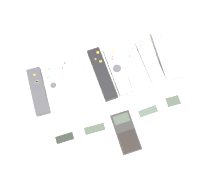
{
  "coord_description": "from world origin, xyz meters",
  "views": [
    {
      "loc": [
        -0.1,
        -0.31,
        1.05
      ],
      "look_at": [
        0.0,
        0.03,
        0.01
      ],
      "focal_mm": 50.0,
      "sensor_mm": 36.0,
      "label": 1
    }
  ],
  "objects_px": {
    "remote_1": "(54,87)",
    "calculator_1": "(98,141)",
    "remote_5": "(117,71)",
    "calculator_2": "(126,132)",
    "remote_4": "(102,74)",
    "remote_7": "(150,62)",
    "remote_8": "(166,56)",
    "calculator_0": "(68,150)",
    "calculator_4": "(178,116)",
    "remote_2": "(71,84)",
    "remote_0": "(38,91)",
    "remote_6": "(134,67)",
    "remote_3": "(87,78)",
    "calculator_3": "(152,123)"
  },
  "relations": [
    {
      "from": "calculator_3",
      "to": "calculator_2",
      "type": "bearing_deg",
      "value": -179.46
    },
    {
      "from": "remote_6",
      "to": "remote_8",
      "type": "relative_size",
      "value": 0.92
    },
    {
      "from": "remote_6",
      "to": "calculator_1",
      "type": "distance_m",
      "value": 0.3
    },
    {
      "from": "remote_1",
      "to": "remote_4",
      "type": "height_order",
      "value": "remote_4"
    },
    {
      "from": "calculator_2",
      "to": "remote_5",
      "type": "bearing_deg",
      "value": 79.11
    },
    {
      "from": "remote_0",
      "to": "remote_2",
      "type": "relative_size",
      "value": 0.82
    },
    {
      "from": "remote_1",
      "to": "calculator_2",
      "type": "bearing_deg",
      "value": -52.88
    },
    {
      "from": "remote_4",
      "to": "calculator_2",
      "type": "relative_size",
      "value": 1.44
    },
    {
      "from": "remote_8",
      "to": "calculator_0",
      "type": "relative_size",
      "value": 1.61
    },
    {
      "from": "calculator_0",
      "to": "calculator_2",
      "type": "height_order",
      "value": "calculator_0"
    },
    {
      "from": "remote_4",
      "to": "remote_8",
      "type": "relative_size",
      "value": 1.03
    },
    {
      "from": "remote_7",
      "to": "calculator_2",
      "type": "xyz_separation_m",
      "value": [
        -0.16,
        -0.23,
        -0.0
      ]
    },
    {
      "from": "remote_3",
      "to": "calculator_2",
      "type": "height_order",
      "value": "remote_3"
    },
    {
      "from": "calculator_1",
      "to": "remote_5",
      "type": "bearing_deg",
      "value": 59.56
    },
    {
      "from": "remote_2",
      "to": "remote_6",
      "type": "xyz_separation_m",
      "value": [
        0.24,
        -0.0,
        -0.0
      ]
    },
    {
      "from": "remote_3",
      "to": "remote_7",
      "type": "relative_size",
      "value": 1.03
    },
    {
      "from": "remote_2",
      "to": "calculator_3",
      "type": "bearing_deg",
      "value": -42.64
    },
    {
      "from": "remote_5",
      "to": "calculator_2",
      "type": "relative_size",
      "value": 1.31
    },
    {
      "from": "remote_5",
      "to": "calculator_2",
      "type": "height_order",
      "value": "remote_5"
    },
    {
      "from": "remote_0",
      "to": "calculator_1",
      "type": "height_order",
      "value": "remote_0"
    },
    {
      "from": "remote_1",
      "to": "calculator_1",
      "type": "height_order",
      "value": "remote_1"
    },
    {
      "from": "calculator_0",
      "to": "calculator_4",
      "type": "relative_size",
      "value": 0.79
    },
    {
      "from": "remote_8",
      "to": "calculator_1",
      "type": "distance_m",
      "value": 0.4
    },
    {
      "from": "calculator_0",
      "to": "calculator_1",
      "type": "relative_size",
      "value": 0.99
    },
    {
      "from": "remote_2",
      "to": "calculator_2",
      "type": "distance_m",
      "value": 0.26
    },
    {
      "from": "remote_7",
      "to": "remote_2",
      "type": "bearing_deg",
      "value": 177.3
    },
    {
      "from": "remote_2",
      "to": "remote_6",
      "type": "distance_m",
      "value": 0.24
    },
    {
      "from": "remote_3",
      "to": "calculator_0",
      "type": "xyz_separation_m",
      "value": [
        -0.13,
        -0.23,
        -0.0
      ]
    },
    {
      "from": "calculator_0",
      "to": "calculator_2",
      "type": "distance_m",
      "value": 0.2
    },
    {
      "from": "remote_1",
      "to": "calculator_4",
      "type": "xyz_separation_m",
      "value": [
        0.39,
        -0.23,
        -0.0
      ]
    },
    {
      "from": "remote_3",
      "to": "remote_2",
      "type": "bearing_deg",
      "value": -177.24
    },
    {
      "from": "remote_0",
      "to": "calculator_0",
      "type": "height_order",
      "value": "remote_0"
    },
    {
      "from": "remote_8",
      "to": "calculator_4",
      "type": "bearing_deg",
      "value": -96.86
    },
    {
      "from": "remote_0",
      "to": "remote_3",
      "type": "distance_m",
      "value": 0.18
    },
    {
      "from": "remote_5",
      "to": "calculator_1",
      "type": "relative_size",
      "value": 1.5
    },
    {
      "from": "calculator_0",
      "to": "remote_3",
      "type": "bearing_deg",
      "value": 60.28
    },
    {
      "from": "remote_6",
      "to": "calculator_0",
      "type": "relative_size",
      "value": 1.48
    },
    {
      "from": "remote_0",
      "to": "remote_6",
      "type": "distance_m",
      "value": 0.35
    },
    {
      "from": "remote_7",
      "to": "remote_1",
      "type": "bearing_deg",
      "value": 176.47
    },
    {
      "from": "calculator_4",
      "to": "remote_0",
      "type": "bearing_deg",
      "value": 154.14
    },
    {
      "from": "remote_1",
      "to": "calculator_3",
      "type": "relative_size",
      "value": 1.4
    },
    {
      "from": "remote_6",
      "to": "remote_8",
      "type": "bearing_deg",
      "value": 4.12
    },
    {
      "from": "remote_3",
      "to": "remote_7",
      "type": "bearing_deg",
      "value": -2.11
    },
    {
      "from": "remote_3",
      "to": "remote_8",
      "type": "xyz_separation_m",
      "value": [
        0.3,
        0.0,
        0.0
      ]
    },
    {
      "from": "remote_4",
      "to": "calculator_0",
      "type": "relative_size",
      "value": 1.66
    },
    {
      "from": "calculator_1",
      "to": "calculator_4",
      "type": "bearing_deg",
      "value": 1.89
    },
    {
      "from": "remote_2",
      "to": "remote_4",
      "type": "relative_size",
      "value": 1.03
    },
    {
      "from": "remote_4",
      "to": "remote_5",
      "type": "xyz_separation_m",
      "value": [
        0.06,
        -0.0,
        0.0
      ]
    },
    {
      "from": "remote_2",
      "to": "remote_5",
      "type": "xyz_separation_m",
      "value": [
        0.17,
        0.0,
        0.0
      ]
    },
    {
      "from": "remote_1",
      "to": "remote_4",
      "type": "relative_size",
      "value": 0.83
    }
  ]
}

